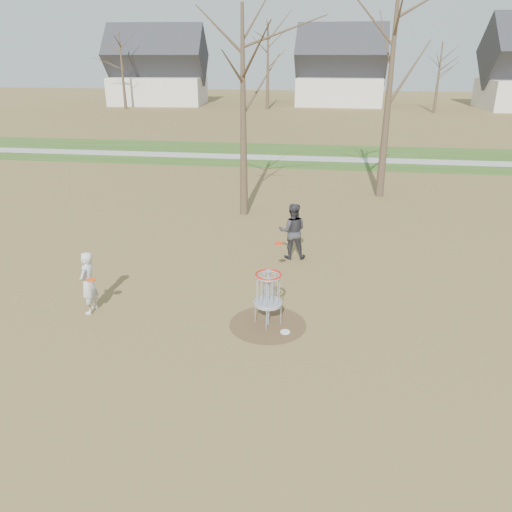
{
  "coord_description": "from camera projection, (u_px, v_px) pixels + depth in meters",
  "views": [
    {
      "loc": [
        1.2,
        -10.11,
        5.88
      ],
      "look_at": [
        -0.5,
        1.5,
        1.1
      ],
      "focal_mm": 35.0,
      "sensor_mm": 36.0,
      "label": 1
    }
  ],
  "objects": [
    {
      "name": "player_standing",
      "position": [
        88.0,
        283.0,
        11.95
      ],
      "size": [
        0.38,
        0.57,
        1.56
      ],
      "primitive_type": "imported",
      "rotation": [
        0.0,
        0.0,
        -1.59
      ],
      "color": "silver",
      "rests_on": "ground"
    },
    {
      "name": "green_band",
      "position": [
        309.0,
        156.0,
        30.89
      ],
      "size": [
        160.0,
        8.0,
        0.01
      ],
      "primitive_type": "cube",
      "color": "#2D5119",
      "rests_on": "ground"
    },
    {
      "name": "disc_golf_basket",
      "position": [
        268.0,
        289.0,
        11.3
      ],
      "size": [
        0.64,
        0.64,
        1.35
      ],
      "color": "#9EA3AD",
      "rests_on": "ground"
    },
    {
      "name": "player_throwing",
      "position": [
        292.0,
        231.0,
        15.15
      ],
      "size": [
        0.9,
        0.73,
        1.73
      ],
      "primitive_type": "imported",
      "rotation": [
        0.0,
        0.0,
        3.23
      ],
      "color": "#302F34",
      "rests_on": "ground"
    },
    {
      "name": "bare_trees",
      "position": [
        341.0,
        60.0,
        42.18
      ],
      "size": [
        52.62,
        44.98,
        9.0
      ],
      "color": "#382B1E",
      "rests_on": "ground"
    },
    {
      "name": "ground",
      "position": [
        268.0,
        325.0,
        11.64
      ],
      "size": [
        160.0,
        160.0,
        0.0
      ],
      "primitive_type": "plane",
      "color": "brown",
      "rests_on": "ground"
    },
    {
      "name": "dirt_circle",
      "position": [
        268.0,
        324.0,
        11.64
      ],
      "size": [
        1.8,
        1.8,
        0.01
      ],
      "primitive_type": "cylinder",
      "color": "#47331E",
      "rests_on": "ground"
    },
    {
      "name": "houses_row",
      "position": [
        361.0,
        75.0,
        57.9
      ],
      "size": [
        56.51,
        10.01,
        7.26
      ],
      "color": "silver",
      "rests_on": "ground"
    },
    {
      "name": "footpath",
      "position": [
        309.0,
        158.0,
        29.97
      ],
      "size": [
        160.0,
        1.5,
        0.01
      ],
      "primitive_type": "cube",
      "color": "#9E9E99",
      "rests_on": "green_band"
    },
    {
      "name": "disc_grounded",
      "position": [
        285.0,
        332.0,
        11.3
      ],
      "size": [
        0.22,
        0.22,
        0.02
      ],
      "primitive_type": "cylinder",
      "color": "white",
      "rests_on": "dirt_circle"
    },
    {
      "name": "discs_in_play",
      "position": [
        196.0,
        259.0,
        12.51
      ],
      "size": [
        4.35,
        2.8,
        0.22
      ],
      "color": "#F9280D",
      "rests_on": "ground"
    }
  ]
}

